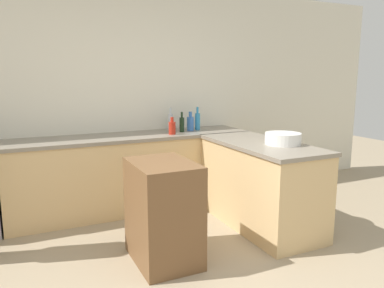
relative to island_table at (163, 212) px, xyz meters
The scene contains 10 objects.
wall_back 1.96m from the island_table, 85.43° to the left, with size 8.00×0.06×2.70m.
counter_back 1.38m from the island_table, 84.28° to the left, with size 2.86×0.67×0.90m.
counter_peninsula 1.26m from the island_table, 14.40° to the left, with size 0.69×1.52×0.90m.
island_table is the anchor object (origin of this frame).
mixing_bowl 1.46m from the island_table, ahead, with size 0.36×0.36×0.12m.
vinegar_bottle_clear 1.79m from the island_table, 65.65° to the left, with size 0.06×0.06×0.29m.
water_bottle_blue 1.76m from the island_table, 56.89° to the left, with size 0.09×0.09×0.24m.
hot_sauce_bottle 1.46m from the island_table, 64.24° to the left, with size 0.08×0.08×0.21m.
dish_soap_bottle 1.85m from the island_table, 54.29° to the left, with size 0.07×0.07×0.29m.
wine_bottle_dark 1.65m from the island_table, 60.23° to the left, with size 0.06×0.06×0.25m.
Camera 1 is at (-1.22, -2.07, 1.59)m, focal length 35.00 mm.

